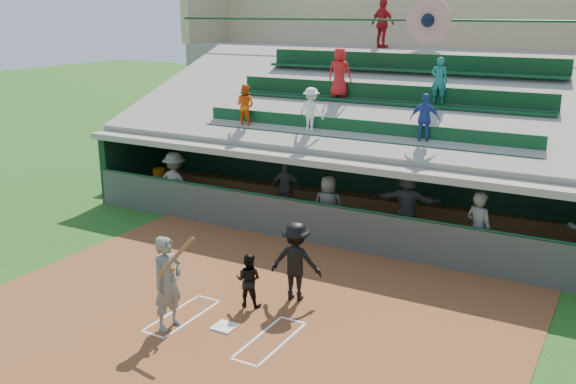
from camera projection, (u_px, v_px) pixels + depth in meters
The scene contains 19 objects.
ground at pixel (225, 328), 12.42m from camera, with size 100.00×100.00×0.00m, color #1B4D15.
dirt_slab at pixel (239, 317), 12.84m from camera, with size 11.00×9.00×0.02m, color brown.
home_plate at pixel (225, 327), 12.41m from camera, with size 0.43×0.43×0.03m, color white.
batters_box_chalk at pixel (225, 327), 12.41m from camera, with size 2.65×1.85×0.01m.
dugout_floor at pixel (360, 227), 18.09m from camera, with size 16.00×3.50×0.04m, color gray.
concourse_slab at pixel (435, 114), 23.13m from camera, with size 20.00×3.00×4.60m, color gray.
grandstand at pixel (408, 128), 20.64m from camera, with size 20.40×10.40×7.80m.
batter_at_plate at pixel (168, 283), 12.17m from camera, with size 0.89×0.79×1.95m.
catcher at pixel (248, 280), 13.18m from camera, with size 0.55×0.43×1.14m, color black.
home_umpire at pixel (296, 261), 13.42m from camera, with size 1.10×0.63×1.70m, color black.
dugout_bench at pixel (377, 205), 19.21m from camera, with size 16.36×0.49×0.49m, color brown.
white_table at pixel (160, 189), 20.69m from camera, with size 0.72×0.54×0.63m, color white.
water_cooler at pixel (159, 174), 20.55m from camera, with size 0.38×0.38×0.38m, color #CA610B.
dugout_player_a at pixel (175, 183), 19.02m from camera, with size 1.21×0.70×1.88m, color #50524E.
dugout_player_b at pixel (286, 188), 19.02m from camera, with size 0.93×0.39×1.60m, color #565954.
dugout_player_c at pixel (328, 207), 17.07m from camera, with size 0.83×0.54×1.69m, color #525450.
dugout_player_d at pixel (408, 203), 17.11m from camera, with size 1.73×0.55×1.87m, color #60635E.
dugout_player_e at pixel (478, 230), 14.97m from camera, with size 0.69×0.45×1.89m, color #585A55.
concourse_staff_a at pixel (383, 24), 22.80m from camera, with size 1.00×0.42×1.71m, color red.
Camera 1 is at (6.52, -9.20, 5.96)m, focal length 40.00 mm.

